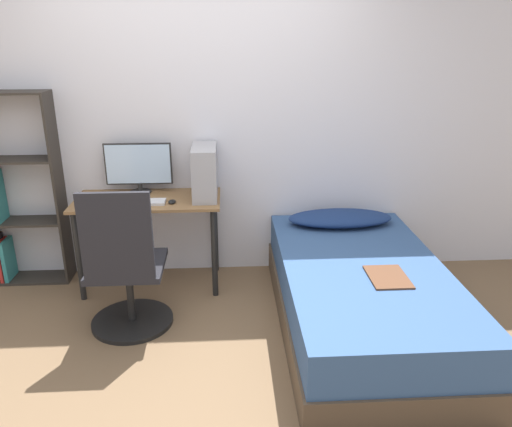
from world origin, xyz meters
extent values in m
plane|color=brown|center=(0.00, 0.00, 0.00)|extent=(14.00, 14.00, 0.00)
cube|color=silver|center=(0.00, 1.48, 1.25)|extent=(8.00, 0.05, 2.50)
cube|color=brown|center=(-0.39, 1.18, 0.72)|extent=(1.11, 0.54, 0.02)
cylinder|color=black|center=(-0.90, 0.97, 0.35)|extent=(0.04, 0.04, 0.71)
cylinder|color=black|center=(0.11, 0.97, 0.35)|extent=(0.04, 0.04, 0.71)
cylinder|color=black|center=(-0.90, 1.40, 0.35)|extent=(0.04, 0.04, 0.71)
cylinder|color=black|center=(0.11, 1.40, 0.35)|extent=(0.04, 0.04, 0.71)
cube|color=#2D2823|center=(-1.10, 1.33, 0.77)|extent=(0.02, 0.24, 1.53)
cube|color=#2D2823|center=(-1.42, 1.33, 0.01)|extent=(0.63, 0.24, 0.02)
cube|color=#2D2823|center=(-1.42, 1.33, 0.51)|extent=(0.63, 0.24, 0.02)
cube|color=#2D2823|center=(-1.42, 1.33, 1.02)|extent=(0.63, 0.24, 0.02)
cube|color=#2D2823|center=(-1.42, 1.33, 1.52)|extent=(0.63, 0.24, 0.02)
cube|color=black|center=(-1.65, 1.33, 0.20)|extent=(0.02, 0.21, 0.37)
cube|color=red|center=(-1.62, 1.33, 0.18)|extent=(0.02, 0.21, 0.33)
cube|color=teal|center=(-1.58, 1.33, 0.19)|extent=(0.03, 0.21, 0.34)
cylinder|color=black|center=(-0.47, 0.61, 0.01)|extent=(0.57, 0.57, 0.03)
cylinder|color=black|center=(-0.47, 0.61, 0.23)|extent=(0.05, 0.05, 0.39)
cube|color=black|center=(-0.47, 0.61, 0.44)|extent=(0.49, 0.49, 0.04)
cube|color=black|center=(-0.47, 0.38, 0.75)|extent=(0.44, 0.04, 0.58)
cube|color=#4C3D2D|center=(1.12, 0.46, 0.11)|extent=(1.09, 1.99, 0.22)
cube|color=#33517F|center=(1.12, 0.46, 0.35)|extent=(1.06, 1.95, 0.26)
ellipsoid|color=navy|center=(1.12, 1.19, 0.53)|extent=(0.83, 0.36, 0.11)
cube|color=#56331E|center=(1.22, 0.26, 0.49)|extent=(0.24, 0.32, 0.01)
cylinder|color=black|center=(-0.47, 1.35, 0.74)|extent=(0.17, 0.17, 0.01)
cylinder|color=black|center=(-0.47, 1.35, 0.78)|extent=(0.04, 0.04, 0.07)
cube|color=black|center=(-0.47, 1.36, 0.96)|extent=(0.52, 0.01, 0.33)
cube|color=#B2D1EF|center=(-0.47, 1.35, 0.96)|extent=(0.50, 0.01, 0.31)
cube|color=silver|center=(-0.45, 1.08, 0.74)|extent=(0.40, 0.13, 0.02)
cube|color=#99999E|center=(0.05, 1.22, 0.93)|extent=(0.18, 0.43, 0.40)
ellipsoid|color=black|center=(-0.20, 1.08, 0.74)|extent=(0.06, 0.09, 0.02)
camera|label=1|loc=(0.22, -2.49, 1.94)|focal=35.00mm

